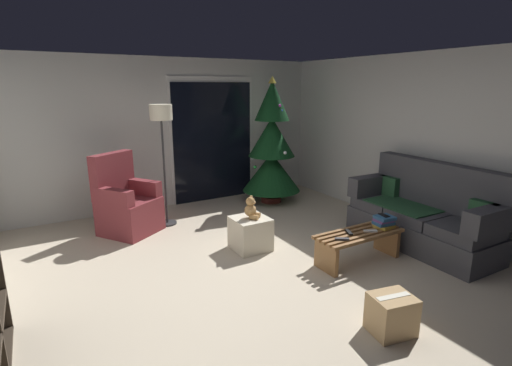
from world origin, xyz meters
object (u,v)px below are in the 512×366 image
cell_phone (384,215)px  book_stack (384,222)px  couch (424,215)px  remote_black (349,232)px  ottoman (250,233)px  remote_graphite (342,239)px  armchair (127,205)px  coffee_table (358,242)px  christmas_tree (272,149)px  remote_white (370,231)px  cardboard_box_taped_mid_floor (392,314)px  floor_lamp (162,124)px  teddy_bear_honey (251,209)px

cell_phone → book_stack: bearing=-96.8°
couch → remote_black: size_ratio=12.55×
ottoman → remote_graphite: bearing=-60.6°
remote_graphite → ottoman: size_ratio=0.35×
remote_black → armchair: armchair is taller
coffee_table → christmas_tree: 2.70m
remote_graphite → remote_white: same height
ottoman → cardboard_box_taped_mid_floor: 2.10m
remote_black → remote_white: (0.25, -0.10, 0.00)m
book_stack → christmas_tree: bearing=88.8°
floor_lamp → ottoman: 2.04m
couch → ottoman: (-2.03, 1.01, -0.19)m
remote_graphite → ottoman: 1.20m
remote_black → ottoman: size_ratio=0.35×
couch → remote_white: couch is taller
remote_black → cell_phone: bearing=-162.1°
christmas_tree → book_stack: bearing=-91.2°
couch → coffee_table: 1.12m
ottoman → floor_lamp: bearing=113.8°
remote_graphite → christmas_tree: christmas_tree is taller
remote_white → floor_lamp: bearing=-115.9°
remote_black → couch: bearing=-159.3°
couch → remote_white: bearing=-179.3°
remote_white → couch: bearing=120.6°
book_stack → christmas_tree: size_ratio=0.11×
cell_phone → ottoman: bearing=151.7°
cell_phone → armchair: bearing=145.4°
ottoman → cell_phone: bearing=-37.4°
book_stack → teddy_bear_honey: (-1.28, 0.99, 0.09)m
couch → cardboard_box_taped_mid_floor: (-1.85, -1.08, -0.23)m
couch → coffee_table: (-1.11, 0.05, -0.15)m
book_stack → floor_lamp: size_ratio=0.14×
remote_graphite → floor_lamp: size_ratio=0.09×
book_stack → cell_phone: 0.08m
remote_white → ottoman: ottoman is taller
remote_white → ottoman: bearing=-104.7°
remote_white → teddy_bear_honey: teddy_bear_honey is taller
armchair → cardboard_box_taped_mid_floor: (1.39, -3.50, -0.23)m
book_stack → christmas_tree: 2.66m
ottoman → teddy_bear_honey: bearing=-46.4°
cell_phone → floor_lamp: 3.25m
ottoman → teddy_bear_honey: teddy_bear_honey is taller
couch → remote_black: couch is taller
remote_white → cell_phone: (0.25, 0.04, 0.14)m
remote_graphite → ottoman: (-0.58, 1.04, -0.17)m
cardboard_box_taped_mid_floor → book_stack: bearing=44.5°
ottoman → coffee_table: bearing=-46.4°
remote_black → book_stack: book_stack is taller
remote_black → cardboard_box_taped_mid_floor: bearing=86.7°
remote_black → christmas_tree: 2.66m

